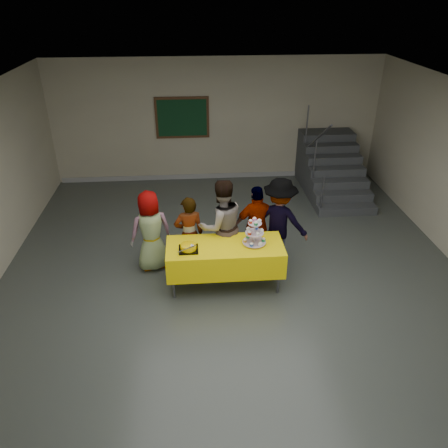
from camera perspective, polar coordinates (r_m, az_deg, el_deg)
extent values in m
plane|color=#4C514C|center=(7.14, 1.76, -9.57)|extent=(10.00, 10.00, 0.00)
cube|color=#B3AC90|center=(10.97, -0.96, 13.33)|extent=(8.00, 0.04, 3.00)
cube|color=silver|center=(5.77, 2.22, 14.47)|extent=(8.00, 10.00, 0.04)
cube|color=#999999|center=(11.43, -0.90, 6.33)|extent=(7.90, 0.03, 0.12)
cylinder|color=#595960|center=(6.96, -6.65, -7.17)|extent=(0.04, 0.04, 0.73)
cylinder|color=#595960|center=(7.07, 7.16, -6.52)|extent=(0.04, 0.04, 0.73)
cylinder|color=#595960|center=(7.43, -6.54, -4.54)|extent=(0.04, 0.04, 0.73)
cylinder|color=#595960|center=(7.54, 6.34, -3.99)|extent=(0.04, 0.04, 0.73)
cube|color=#595960|center=(6.99, 0.13, -3.01)|extent=(1.80, 0.70, 0.02)
cube|color=#FFDE05|center=(7.10, 0.13, -4.32)|extent=(1.88, 0.78, 0.44)
cylinder|color=silver|center=(7.04, 3.95, -2.52)|extent=(0.18, 0.18, 0.01)
cylinder|color=silver|center=(6.94, 4.01, -1.07)|extent=(0.02, 0.02, 0.42)
cylinder|color=silver|center=(7.03, 3.96, -2.35)|extent=(0.38, 0.38, 0.01)
cylinder|color=silver|center=(6.94, 4.01, -1.14)|extent=(0.30, 0.30, 0.01)
cylinder|color=silver|center=(6.86, 4.05, 0.09)|extent=(0.22, 0.22, 0.01)
cube|color=black|center=(6.88, -4.65, -3.33)|extent=(0.30, 0.30, 0.02)
cylinder|color=#FFCA00|center=(6.86, -4.67, -3.02)|extent=(0.25, 0.25, 0.07)
ellipsoid|color=#FFCA00|center=(6.84, -4.68, -2.77)|extent=(0.25, 0.25, 0.05)
ellipsoid|color=white|center=(6.80, -4.30, -2.78)|extent=(0.08, 0.08, 0.02)
cube|color=silver|center=(6.72, -4.85, -3.23)|extent=(0.30, 0.16, 0.04)
imported|color=slate|center=(7.56, -9.54, -0.93)|extent=(0.82, 0.67, 1.46)
imported|color=slate|center=(7.45, -4.58, -1.36)|extent=(0.56, 0.42, 1.39)
imported|color=slate|center=(7.40, -0.35, -0.24)|extent=(0.96, 0.84, 1.67)
imported|color=slate|center=(7.64, 4.32, -0.19)|extent=(0.90, 0.48, 1.47)
imported|color=slate|center=(7.67, 7.19, 0.34)|extent=(1.19, 0.96, 1.60)
cube|color=#424447|center=(9.95, 15.69, 1.83)|extent=(1.30, 0.30, 0.18)
cube|color=#424447|center=(10.17, 15.22, 3.05)|extent=(1.30, 0.30, 0.36)
cube|color=#424447|center=(10.39, 14.78, 4.22)|extent=(1.30, 0.30, 0.54)
cube|color=#424447|center=(10.61, 14.35, 5.34)|extent=(1.30, 0.30, 0.72)
cube|color=#424447|center=(10.84, 13.94, 6.41)|extent=(1.30, 0.30, 0.90)
cube|color=#424447|center=(11.07, 13.55, 7.44)|extent=(1.30, 0.30, 1.08)
cube|color=#424447|center=(11.31, 13.17, 8.42)|extent=(1.30, 0.30, 1.26)
cube|color=#424447|center=(11.58, 12.75, 8.95)|extent=(1.30, 0.30, 1.26)
cylinder|color=#595960|center=(9.57, 12.67, 3.51)|extent=(0.04, 0.04, 0.90)
cylinder|color=#595960|center=(10.07, 11.77, 8.24)|extent=(0.04, 0.04, 0.90)
cylinder|color=#595960|center=(10.73, 10.80, 12.65)|extent=(0.04, 0.04, 0.90)
cylinder|color=#595960|center=(9.97, 11.95, 10.76)|extent=(0.04, 1.85, 1.20)
cube|color=#472B16|center=(10.90, -5.48, 13.65)|extent=(1.30, 0.04, 1.00)
cube|color=#12391D|center=(10.88, -5.48, 13.61)|extent=(1.18, 0.02, 0.88)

